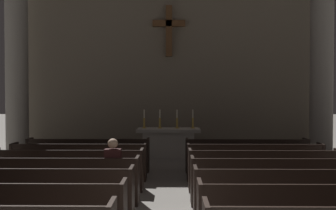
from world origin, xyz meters
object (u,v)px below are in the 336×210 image
at_px(candlestick_inner_right, 177,122).
at_px(altar, 168,142).
at_px(pew_right_row_5, 264,170).
at_px(pew_right_row_6, 254,162).
at_px(pew_left_row_5, 68,170).
at_px(column_left_third, 17,51).
at_px(candlestick_outer_right, 193,122).
at_px(pew_left_row_3, 34,194).
at_px(pew_left_row_7, 89,155).
at_px(pew_right_row_3, 294,195).
at_px(pew_right_row_4, 277,181).
at_px(pew_right_row_7, 246,155).
at_px(candlestick_outer_left, 144,122).
at_px(candlestick_inner_left, 160,122).
at_px(pew_left_row_6, 79,161).
at_px(lone_worshipper, 113,169).
at_px(pew_left_row_4, 53,180).
at_px(column_right_third, 322,51).

bearing_deg(candlestick_inner_right, altar, 180.00).
height_order(pew_right_row_5, pew_right_row_6, same).
distance_m(pew_left_row_5, column_left_third, 6.63).
bearing_deg(candlestick_outer_right, altar, 180.00).
distance_m(pew_left_row_3, pew_left_row_7, 4.51).
xyz_separation_m(pew_right_row_3, candlestick_inner_right, (-1.93, 7.22, 0.74)).
height_order(pew_right_row_4, pew_right_row_7, same).
distance_m(altar, candlestick_outer_left, 1.09).
height_order(pew_left_row_5, pew_left_row_7, same).
bearing_deg(pew_right_row_5, pew_right_row_7, 90.00).
bearing_deg(candlestick_inner_left, pew_right_row_3, -70.67).
bearing_deg(pew_left_row_3, pew_left_row_6, 90.00).
bearing_deg(lone_worshipper, pew_left_row_5, 137.83).
bearing_deg(pew_left_row_3, pew_right_row_3, 0.00).
relative_size(pew_left_row_4, pew_left_row_6, 1.00).
xyz_separation_m(pew_left_row_7, candlestick_outer_left, (1.38, 2.71, 0.74)).
distance_m(column_left_third, candlestick_outer_left, 5.08).
bearing_deg(pew_left_row_5, pew_right_row_7, 26.80).
height_order(pew_left_row_7, candlestick_inner_left, candlestick_inner_left).
relative_size(candlestick_outer_right, lone_worshipper, 0.50).
height_order(pew_right_row_3, candlestick_outer_right, candlestick_outer_right).
bearing_deg(pew_right_row_6, column_right_third, 51.18).
bearing_deg(pew_left_row_5, pew_right_row_6, 14.17).
xyz_separation_m(pew_right_row_4, candlestick_inner_right, (-1.93, 6.09, 0.74)).
height_order(pew_right_row_4, pew_right_row_6, same).
bearing_deg(pew_left_row_6, pew_left_row_7, 90.00).
bearing_deg(pew_left_row_4, pew_left_row_5, 90.00).
distance_m(pew_right_row_4, pew_right_row_7, 3.38).
bearing_deg(pew_left_row_6, pew_right_row_6, 0.00).
distance_m(pew_right_row_7, altar, 3.51).
height_order(pew_left_row_3, pew_right_row_7, same).
relative_size(pew_left_row_7, candlestick_inner_right, 5.24).
bearing_deg(pew_left_row_3, altar, 72.81).
bearing_deg(column_right_third, pew_left_row_5, -146.80).
distance_m(pew_right_row_6, candlestick_outer_left, 4.98).
height_order(pew_left_row_3, candlestick_outer_left, candlestick_outer_left).
bearing_deg(pew_right_row_6, pew_right_row_7, 90.00).
height_order(pew_right_row_4, candlestick_inner_right, candlestick_inner_right).
xyz_separation_m(column_right_third, candlestick_inner_right, (-4.98, 0.05, -2.48)).
height_order(pew_left_row_3, pew_right_row_3, same).
distance_m(pew_left_row_7, column_left_third, 5.18).
height_order(pew_left_row_3, column_right_third, column_right_third).
height_order(pew_right_row_4, lone_worshipper, lone_worshipper).
bearing_deg(column_left_third, lone_worshipper, -54.71).
xyz_separation_m(pew_right_row_5, candlestick_outer_left, (-3.08, 4.97, 0.74)).
height_order(candlestick_outer_left, candlestick_outer_right, same).
bearing_deg(column_left_third, pew_right_row_4, -38.82).
bearing_deg(altar, column_right_third, -0.49).
xyz_separation_m(altar, candlestick_inner_left, (-0.30, 0.00, 0.68)).
height_order(pew_left_row_7, pew_right_row_4, same).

